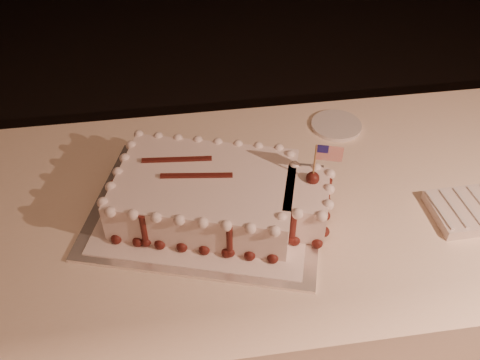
{
  "coord_description": "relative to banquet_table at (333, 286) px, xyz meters",
  "views": [
    {
      "loc": [
        -0.41,
        -0.3,
        1.66
      ],
      "look_at": [
        -0.28,
        0.59,
        0.84
      ],
      "focal_mm": 40.0,
      "sensor_mm": 36.0,
      "label": 1
    }
  ],
  "objects": [
    {
      "name": "sheet_cake",
      "position": [
        -0.33,
        -0.02,
        0.43
      ],
      "size": [
        0.53,
        0.39,
        0.2
      ],
      "color": "white",
      "rests_on": "doily"
    },
    {
      "name": "doily",
      "position": [
        -0.36,
        -0.01,
        0.38
      ],
      "size": [
        0.57,
        0.49,
        0.0
      ],
      "primitive_type": "cube",
      "rotation": [
        0.0,
        0.0,
        -0.31
      ],
      "color": "white",
      "rests_on": "cake_board"
    },
    {
      "name": "cake_board",
      "position": [
        -0.36,
        -0.01,
        0.38
      ],
      "size": [
        0.63,
        0.55,
        0.01
      ],
      "primitive_type": "cube",
      "rotation": [
        0.0,
        0.0,
        -0.31
      ],
      "color": "white",
      "rests_on": "banquet_table"
    },
    {
      "name": "banquet_table",
      "position": [
        0.0,
        0.0,
        0.0
      ],
      "size": [
        2.4,
        0.8,
        0.75
      ],
      "primitive_type": "cube",
      "color": "#FFE2C5",
      "rests_on": "ground"
    },
    {
      "name": "napkin_stack",
      "position": [
        0.26,
        -0.11,
        0.39
      ],
      "size": [
        0.2,
        0.14,
        0.03
      ],
      "color": "silver",
      "rests_on": "banquet_table"
    },
    {
      "name": "side_plate",
      "position": [
        0.04,
        0.27,
        0.38
      ],
      "size": [
        0.14,
        0.14,
        0.01
      ],
      "primitive_type": "cylinder",
      "color": "silver",
      "rests_on": "banquet_table"
    }
  ]
}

